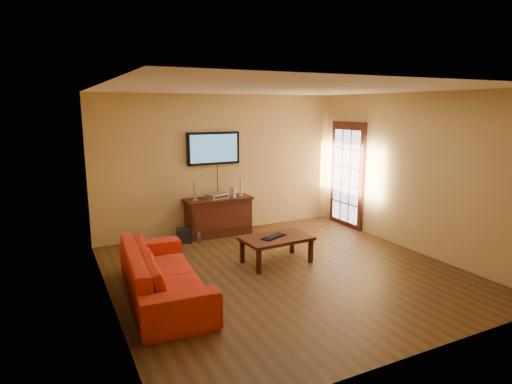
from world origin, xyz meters
TOP-DOWN VIEW (x-y plane):
  - ground_plane at (0.00, 0.00)m, footprint 5.00×5.00m
  - room_walls at (0.00, 0.62)m, footprint 5.00×5.00m
  - french_door at (2.46, 1.70)m, footprint 0.07×1.02m
  - media_console at (-0.19, 2.24)m, footprint 1.30×0.50m
  - television at (-0.19, 2.45)m, footprint 1.06×0.08m
  - coffee_table at (0.07, 0.40)m, footprint 1.12×0.71m
  - sofa at (-1.86, -0.04)m, footprint 0.83×2.32m
  - speaker_left at (-0.65, 2.26)m, footprint 0.10×0.10m
  - speaker_right at (0.31, 2.27)m, footprint 0.09×0.09m
  - av_receiver at (-0.20, 2.26)m, footprint 0.44×0.37m
  - game_console at (0.12, 2.22)m, footprint 0.07×0.15m
  - subwoofer at (-0.94, 2.09)m, footprint 0.30×0.30m
  - bottle at (-0.70, 1.93)m, footprint 0.07×0.07m
  - keyboard at (0.02, 0.41)m, footprint 0.47×0.33m

SIDE VIEW (x-z plane):
  - ground_plane at x=0.00m, z-range 0.00..0.00m
  - bottle at x=-0.70m, z-range -0.01..0.19m
  - subwoofer at x=-0.94m, z-range 0.00..0.25m
  - media_console at x=-0.19m, z-range 0.00..0.74m
  - coffee_table at x=0.07m, z-range 0.16..0.59m
  - keyboard at x=0.02m, z-range 0.43..0.45m
  - sofa at x=-1.86m, z-range 0.00..0.89m
  - av_receiver at x=-0.20m, z-range 0.73..0.82m
  - game_console at x=0.12m, z-range 0.73..0.93m
  - speaker_right at x=0.31m, z-range 0.72..1.06m
  - speaker_left at x=-0.65m, z-range 0.72..1.07m
  - french_door at x=2.46m, z-range -0.06..2.16m
  - television at x=-0.19m, z-range 1.36..1.99m
  - room_walls at x=0.00m, z-range -0.81..4.19m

